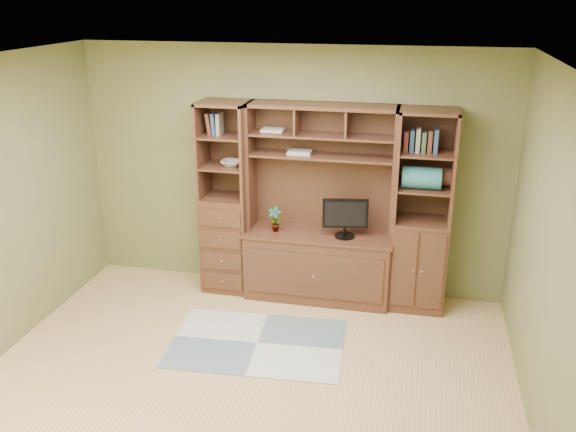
% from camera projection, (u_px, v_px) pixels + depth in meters
% --- Properties ---
extents(room, '(4.60, 4.10, 2.64)m').
position_uv_depth(room, '(237.00, 244.00, 4.57)').
color(room, tan).
rests_on(room, ground).
extents(center_hutch, '(1.54, 0.53, 2.05)m').
position_uv_depth(center_hutch, '(319.00, 207.00, 6.19)').
color(center_hutch, '#4F2B1B').
rests_on(center_hutch, ground).
extents(left_tower, '(0.50, 0.45, 2.05)m').
position_uv_depth(left_tower, '(226.00, 199.00, 6.42)').
color(left_tower, '#4F2B1B').
rests_on(left_tower, ground).
extents(right_tower, '(0.55, 0.45, 2.05)m').
position_uv_depth(right_tower, '(422.00, 213.00, 6.02)').
color(right_tower, '#4F2B1B').
rests_on(right_tower, ground).
extents(rug, '(1.65, 1.16, 0.01)m').
position_uv_depth(rug, '(257.00, 343.00, 5.67)').
color(rug, '#A0A6A5').
rests_on(rug, ground).
extents(monitor, '(0.49, 0.28, 0.56)m').
position_uv_depth(monitor, '(345.00, 211.00, 6.10)').
color(monitor, black).
rests_on(monitor, center_hutch).
extents(orchid, '(0.14, 0.09, 0.26)m').
position_uv_depth(orchid, '(275.00, 219.00, 6.30)').
color(orchid, '#9E4435').
rests_on(orchid, center_hutch).
extents(magazines, '(0.23, 0.17, 0.04)m').
position_uv_depth(magazines, '(300.00, 152.00, 6.13)').
color(magazines, '#B0A896').
rests_on(magazines, center_hutch).
extents(bowl, '(0.22, 0.22, 0.05)m').
position_uv_depth(bowl, '(232.00, 163.00, 6.27)').
color(bowl, beige).
rests_on(bowl, left_tower).
extents(blanket_teal, '(0.37, 0.21, 0.21)m').
position_uv_depth(blanket_teal, '(422.00, 178.00, 5.85)').
color(blanket_teal, '#2B7172').
rests_on(blanket_teal, right_tower).
extents(blanket_red, '(0.32, 0.18, 0.18)m').
position_uv_depth(blanket_red, '(439.00, 177.00, 5.94)').
color(blanket_red, brown).
rests_on(blanket_red, right_tower).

